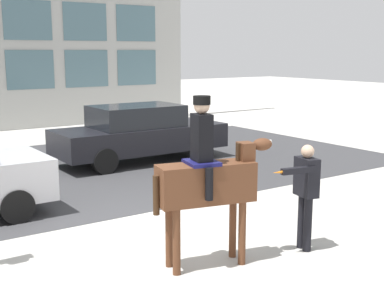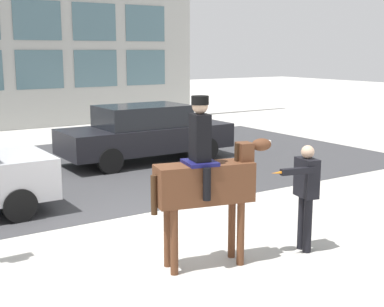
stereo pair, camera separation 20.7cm
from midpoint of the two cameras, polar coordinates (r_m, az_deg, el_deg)
name	(u,v)px [view 1 (the left image)]	position (r m, az deg, el deg)	size (l,w,h in m)	color
ground_plane	(137,224)	(9.69, -6.51, -7.51)	(80.00, 80.00, 0.00)	#B2AFA8
road_surface	(46,174)	(13.92, -15.75, -2.14)	(18.76, 8.50, 0.01)	#38383A
mounted_horse_lead	(208,179)	(7.51, 0.93, -2.70)	(1.79, 0.74, 2.45)	#59331E
pedestrian_bystander	(306,189)	(8.33, 11.32, -3.72)	(0.89, 0.44, 1.66)	black
street_car_far_lane	(139,133)	(14.85, -6.04, 2.20)	(4.76, 1.85, 1.58)	black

